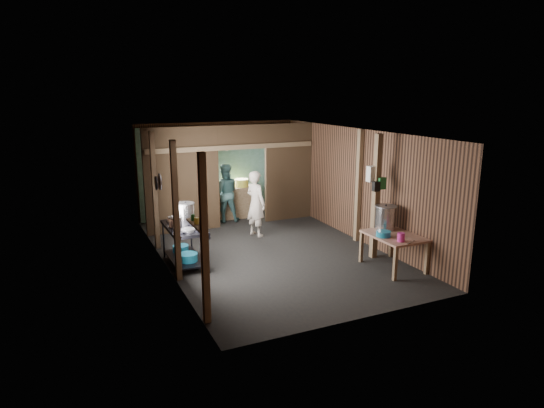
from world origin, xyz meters
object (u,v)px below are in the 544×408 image
prep_table (393,251)px  yellow_tub (242,183)px  stock_pot (385,218)px  stove_pot_large (186,211)px  gas_range (185,246)px  pink_bucket (401,237)px  cook (256,204)px

prep_table → yellow_tub: size_ratio=3.02×
stock_pot → stove_pot_large: bearing=151.6°
prep_table → stove_pot_large: stove_pot_large is taller
prep_table → stock_pot: bearing=78.4°
gas_range → stove_pot_large: size_ratio=3.70×
pink_bucket → gas_range: bearing=147.8°
stock_pot → yellow_tub: (-1.41, 4.51, 0.04)m
prep_table → stock_pot: stock_pot is taller
stove_pot_large → yellow_tub: size_ratio=0.97×
stove_pot_large → stock_pot: bearing=-28.4°
gas_range → stock_pot: size_ratio=2.70×
prep_table → yellow_tub: (-1.33, 4.92, 0.61)m
stove_pot_large → pink_bucket: stove_pot_large is taller
stock_pot → cook: (-1.73, 2.70, -0.12)m
prep_table → yellow_tub: 5.13m
prep_table → pink_bucket: pink_bucket is taller
stove_pot_large → stock_pot: (3.62, -1.96, -0.06)m
yellow_tub → stove_pot_large: bearing=-130.9°
stove_pot_large → pink_bucket: bearing=-39.0°
gas_range → stock_pot: stock_pot is taller
gas_range → stove_pot_large: (0.17, 0.50, 0.57)m
yellow_tub → cook: 1.84m
stove_pot_large → cook: cook is taller
prep_table → stove_pot_large: size_ratio=3.10×
yellow_tub → prep_table: bearing=-74.9°
prep_table → stove_pot_large: bearing=146.3°
stove_pot_large → prep_table: bearing=-33.7°
cook → gas_range: bearing=101.7°
prep_table → stock_pot: size_ratio=2.27×
yellow_tub → cook: (-0.32, -1.81, -0.16)m
cook → stock_pot: bearing=-167.0°
gas_range → stock_pot: bearing=-20.9°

